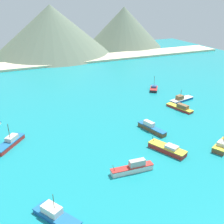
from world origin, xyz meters
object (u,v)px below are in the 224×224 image
object	(u,v)px
fishing_boat_0	(223,146)
fishing_boat_5	(180,107)
fishing_boat_11	(133,168)
fishing_boat_9	(181,99)
fishing_boat_3	(168,149)
fishing_boat_7	(151,128)
fishing_boat_4	(10,143)
fishing_boat_10	(55,215)
fishing_boat_8	(154,89)

from	to	relation	value
fishing_boat_0	fishing_boat_5	size ratio (longest dim) A/B	0.78
fishing_boat_5	fishing_boat_11	size ratio (longest dim) A/B	1.04
fishing_boat_5	fishing_boat_9	size ratio (longest dim) A/B	1.00
fishing_boat_3	fishing_boat_11	distance (m)	13.36
fishing_boat_3	fishing_boat_9	bearing A→B (deg)	47.84
fishing_boat_7	fishing_boat_9	xyz separation A→B (m)	(24.31, 17.19, -0.23)
fishing_boat_4	fishing_boat_10	xyz separation A→B (m)	(5.38, -31.81, -0.07)
fishing_boat_7	fishing_boat_11	distance (m)	22.37
fishing_boat_3	fishing_boat_7	size ratio (longest dim) A/B	1.02
fishing_boat_0	fishing_boat_11	bearing A→B (deg)	178.60
fishing_boat_4	fishing_boat_8	xyz separation A→B (m)	(62.07, 24.33, -0.13)
fishing_boat_3	fishing_boat_11	size ratio (longest dim) A/B	1.02
fishing_boat_0	fishing_boat_10	distance (m)	48.22
fishing_boat_4	fishing_boat_5	world-z (taller)	fishing_boat_4
fishing_boat_3	fishing_boat_10	xyz separation A→B (m)	(-33.09, -11.32, -0.03)
fishing_boat_3	fishing_boat_7	xyz separation A→B (m)	(2.40, 12.32, 0.13)
fishing_boat_10	fishing_boat_11	xyz separation A→B (m)	(20.40, 7.12, 0.25)
fishing_boat_3	fishing_boat_5	xyz separation A→B (m)	(21.00, 22.42, -0.06)
fishing_boat_7	fishing_boat_4	bearing A→B (deg)	168.69
fishing_boat_3	fishing_boat_10	world-z (taller)	fishing_boat_10
fishing_boat_3	fishing_boat_9	distance (m)	39.81
fishing_boat_3	fishing_boat_10	bearing A→B (deg)	-161.12
fishing_boat_7	fishing_boat_8	bearing A→B (deg)	56.89
fishing_boat_5	fishing_boat_10	size ratio (longest dim) A/B	1.07
fishing_boat_4	fishing_boat_7	distance (m)	41.68
fishing_boat_3	fishing_boat_5	bearing A→B (deg)	46.87
fishing_boat_4	fishing_boat_0	bearing A→B (deg)	-25.50
fishing_boat_0	fishing_boat_9	size ratio (longest dim) A/B	0.78
fishing_boat_7	fishing_boat_11	world-z (taller)	fishing_boat_11
fishing_boat_5	fishing_boat_9	distance (m)	9.11
fishing_boat_11	fishing_boat_8	bearing A→B (deg)	53.49
fishing_boat_4	fishing_boat_8	world-z (taller)	fishing_boat_4
fishing_boat_0	fishing_boat_3	world-z (taller)	fishing_boat_0
fishing_boat_8	fishing_boat_10	size ratio (longest dim) A/B	0.71
fishing_boat_5	fishing_boat_8	bearing A→B (deg)	83.39
fishing_boat_4	fishing_boat_5	bearing A→B (deg)	1.86
fishing_boat_3	fishing_boat_5	distance (m)	30.72
fishing_boat_0	fishing_boat_11	world-z (taller)	fishing_boat_0
fishing_boat_0	fishing_boat_5	world-z (taller)	fishing_boat_0
fishing_boat_0	fishing_boat_9	xyz separation A→B (m)	(12.02, 34.38, -0.15)
fishing_boat_9	fishing_boat_10	world-z (taller)	fishing_boat_10
fishing_boat_4	fishing_boat_9	size ratio (longest dim) A/B	0.92
fishing_boat_7	fishing_boat_10	world-z (taller)	fishing_boat_10
fishing_boat_3	fishing_boat_11	bearing A→B (deg)	-161.68
fishing_boat_7	fishing_boat_5	bearing A→B (deg)	28.50
fishing_boat_0	fishing_boat_11	xyz separation A→B (m)	(-27.38, 0.67, 0.16)
fishing_boat_0	fishing_boat_4	size ratio (longest dim) A/B	0.85
fishing_boat_10	fishing_boat_8	bearing A→B (deg)	44.72
fishing_boat_4	fishing_boat_11	xyz separation A→B (m)	(25.78, -24.69, 0.17)
fishing_boat_5	fishing_boat_10	distance (m)	63.75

